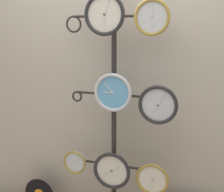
{
  "coord_description": "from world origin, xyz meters",
  "views": [
    {
      "loc": [
        0.77,
        -1.91,
        1.75
      ],
      "look_at": [
        0.0,
        0.36,
        1.2
      ],
      "focal_mm": 50.0,
      "sensor_mm": 36.0,
      "label": 1
    }
  ],
  "objects_px": {
    "clock_top_center": "(105,14)",
    "clock_middle_right": "(158,105)",
    "clock_bottom_center": "(112,171)",
    "clock_bottom_right": "(152,179)",
    "display_stand": "(114,134)",
    "clock_top_right": "(152,17)",
    "clock_middle_center": "(113,92)",
    "clock_bottom_left": "(75,162)"
  },
  "relations": [
    {
      "from": "clock_top_center",
      "to": "clock_middle_right",
      "type": "xyz_separation_m",
      "value": [
        0.41,
        0.01,
        -0.65
      ]
    },
    {
      "from": "clock_bottom_center",
      "to": "clock_bottom_right",
      "type": "bearing_deg",
      "value": 5.01
    },
    {
      "from": "display_stand",
      "to": "clock_top_center",
      "type": "height_order",
      "value": "display_stand"
    },
    {
      "from": "clock_top_right",
      "to": "clock_middle_center",
      "type": "distance_m",
      "value": 0.63
    },
    {
      "from": "clock_middle_right",
      "to": "clock_bottom_right",
      "type": "xyz_separation_m",
      "value": [
        -0.03,
        0.03,
        -0.62
      ]
    },
    {
      "from": "clock_top_center",
      "to": "clock_middle_center",
      "type": "relative_size",
      "value": 1.03
    },
    {
      "from": "clock_middle_right",
      "to": "clock_middle_center",
      "type": "bearing_deg",
      "value": 178.07
    },
    {
      "from": "display_stand",
      "to": "clock_bottom_right",
      "type": "relative_size",
      "value": 7.92
    },
    {
      "from": "clock_middle_center",
      "to": "clock_bottom_left",
      "type": "xyz_separation_m",
      "value": [
        -0.35,
        0.01,
        -0.63
      ]
    },
    {
      "from": "clock_bottom_left",
      "to": "clock_bottom_right",
      "type": "xyz_separation_m",
      "value": [
        0.67,
        0.01,
        -0.05
      ]
    },
    {
      "from": "display_stand",
      "to": "clock_middle_center",
      "type": "xyz_separation_m",
      "value": [
        0.02,
        -0.09,
        0.38
      ]
    },
    {
      "from": "clock_bottom_center",
      "to": "clock_bottom_right",
      "type": "distance_m",
      "value": 0.33
    },
    {
      "from": "clock_top_right",
      "to": "clock_bottom_right",
      "type": "relative_size",
      "value": 0.96
    },
    {
      "from": "display_stand",
      "to": "clock_bottom_left",
      "type": "distance_m",
      "value": 0.42
    },
    {
      "from": "clock_top_center",
      "to": "clock_bottom_right",
      "type": "height_order",
      "value": "clock_top_center"
    },
    {
      "from": "clock_middle_center",
      "to": "clock_bottom_right",
      "type": "relative_size",
      "value": 1.13
    },
    {
      "from": "clock_bottom_left",
      "to": "clock_bottom_center",
      "type": "relative_size",
      "value": 0.66
    },
    {
      "from": "display_stand",
      "to": "clock_bottom_left",
      "type": "xyz_separation_m",
      "value": [
        -0.32,
        -0.09,
        -0.26
      ]
    },
    {
      "from": "display_stand",
      "to": "clock_bottom_right",
      "type": "distance_m",
      "value": 0.47
    },
    {
      "from": "clock_top_center",
      "to": "clock_bottom_center",
      "type": "distance_m",
      "value": 1.23
    },
    {
      "from": "clock_top_right",
      "to": "clock_middle_center",
      "type": "bearing_deg",
      "value": 177.69
    },
    {
      "from": "clock_bottom_right",
      "to": "clock_middle_right",
      "type": "bearing_deg",
      "value": -40.92
    },
    {
      "from": "clock_middle_right",
      "to": "clock_bottom_left",
      "type": "height_order",
      "value": "clock_middle_right"
    },
    {
      "from": "clock_bottom_center",
      "to": "clock_bottom_right",
      "type": "height_order",
      "value": "clock_bottom_center"
    },
    {
      "from": "display_stand",
      "to": "clock_bottom_left",
      "type": "relative_size",
      "value": 10.26
    },
    {
      "from": "clock_bottom_right",
      "to": "clock_top_center",
      "type": "bearing_deg",
      "value": -174.33
    },
    {
      "from": "display_stand",
      "to": "clock_top_right",
      "type": "bearing_deg",
      "value": -18.63
    },
    {
      "from": "display_stand",
      "to": "clock_top_right",
      "type": "xyz_separation_m",
      "value": [
        0.31,
        -0.11,
        0.94
      ]
    },
    {
      "from": "clock_top_right",
      "to": "clock_middle_right",
      "type": "xyz_separation_m",
      "value": [
        0.06,
        -0.0,
        -0.63
      ]
    },
    {
      "from": "clock_middle_right",
      "to": "clock_bottom_right",
      "type": "distance_m",
      "value": 0.62
    },
    {
      "from": "clock_bottom_center",
      "to": "clock_middle_center",
      "type": "bearing_deg",
      "value": 74.49
    },
    {
      "from": "clock_middle_right",
      "to": "clock_bottom_right",
      "type": "relative_size",
      "value": 1.1
    },
    {
      "from": "clock_middle_center",
      "to": "clock_bottom_center",
      "type": "bearing_deg",
      "value": -105.51
    },
    {
      "from": "clock_middle_center",
      "to": "clock_bottom_right",
      "type": "height_order",
      "value": "clock_middle_center"
    },
    {
      "from": "clock_top_center",
      "to": "clock_bottom_center",
      "type": "bearing_deg",
      "value": 9.78
    },
    {
      "from": "clock_bottom_center",
      "to": "display_stand",
      "type": "bearing_deg",
      "value": 99.59
    },
    {
      "from": "clock_middle_right",
      "to": "clock_bottom_left",
      "type": "bearing_deg",
      "value": 178.54
    },
    {
      "from": "clock_bottom_right",
      "to": "display_stand",
      "type": "bearing_deg",
      "value": 166.9
    },
    {
      "from": "clock_middle_right",
      "to": "clock_bottom_center",
      "type": "height_order",
      "value": "clock_middle_right"
    },
    {
      "from": "display_stand",
      "to": "clock_middle_center",
      "type": "height_order",
      "value": "display_stand"
    },
    {
      "from": "clock_middle_right",
      "to": "clock_bottom_right",
      "type": "bearing_deg",
      "value": 139.08
    },
    {
      "from": "clock_bottom_center",
      "to": "clock_bottom_right",
      "type": "xyz_separation_m",
      "value": [
        0.33,
        0.03,
        -0.04
      ]
    }
  ]
}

